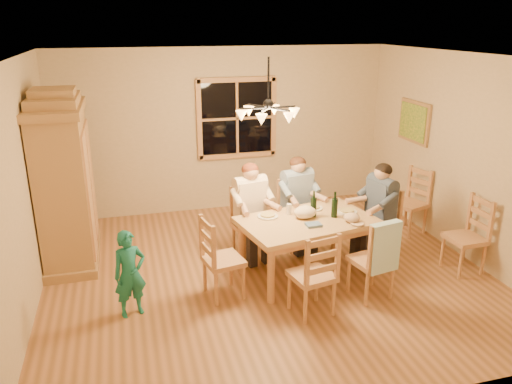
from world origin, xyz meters
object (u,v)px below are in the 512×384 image
object	(u,v)px
chair_near_left	(311,288)
child	(130,274)
chandelier	(268,112)
adult_plaid_man	(298,191)
adult_woman	(251,199)
wine_bottle_a	(314,204)
wine_bottle_b	(335,205)
armoire	(66,185)
adult_slate_man	(380,200)
dining_table	(307,227)
chair_near_right	(370,272)
chair_spare_back	(408,213)
chair_spare_front	(463,249)
chair_far_left	(251,237)
chair_end_right	(377,237)
chair_end_left	(224,272)
chair_far_right	(297,227)

from	to	relation	value
chair_near_left	child	bearing A→B (deg)	154.60
chandelier	adult_plaid_man	distance (m)	1.52
chair_near_left	adult_woman	world-z (taller)	adult_woman
wine_bottle_a	wine_bottle_b	world-z (taller)	same
armoire	adult_slate_man	distance (m)	4.13
chair_near_left	wine_bottle_b	distance (m)	1.19
dining_table	wine_bottle_a	xyz separation A→B (m)	(0.11, 0.08, 0.27)
chair_near_right	adult_slate_man	xyz separation A→B (m)	(0.56, 0.89, 0.54)
adult_woman	wine_bottle_a	world-z (taller)	adult_woman
chair_near_left	child	distance (m)	1.98
dining_table	adult_slate_man	bearing A→B (deg)	11.03
adult_plaid_man	chair_spare_back	bearing A→B (deg)	170.88
dining_table	chair_spare_front	distance (m)	2.07
armoire	child	xyz separation A→B (m)	(0.72, -1.60, -0.56)
chair_far_left	adult_woman	bearing A→B (deg)	-108.16
adult_slate_man	wine_bottle_a	xyz separation A→B (m)	(-1.00, -0.14, 0.08)
adult_woman	wine_bottle_b	distance (m)	1.13
wine_bottle_b	adult_plaid_man	bearing A→B (deg)	102.91
chair_far_left	chair_near_right	size ratio (longest dim) A/B	1.00
armoire	chair_end_right	xyz separation A→B (m)	(3.99, -1.04, -0.75)
chair_near_left	wine_bottle_b	xyz separation A→B (m)	(0.60, 0.82, 0.62)
chair_end_right	chandelier	bearing A→B (deg)	80.07
dining_table	chair_end_left	size ratio (longest dim) A/B	1.80
child	dining_table	bearing A→B (deg)	-8.10
chair_far_right	chair_near_left	xyz separation A→B (m)	(-0.41, -1.64, 0.00)
chandelier	wine_bottle_a	bearing A→B (deg)	-10.96
dining_table	chair_far_right	size ratio (longest dim) A/B	1.80
armoire	chair_far_left	bearing A→B (deg)	-14.02
chandelier	wine_bottle_a	distance (m)	1.29
chandelier	adult_woman	bearing A→B (deg)	99.96
chair_end_right	adult_woman	xyz separation A→B (m)	(-1.65, 0.46, 0.54)
adult_plaid_man	adult_slate_man	size ratio (longest dim) A/B	1.00
armoire	chair_spare_back	world-z (taller)	armoire
chair_near_right	adult_slate_man	bearing A→B (deg)	46.74
chair_near_right	chair_spare_front	world-z (taller)	same
chair_far_left	chair_near_right	distance (m)	1.74
adult_plaid_man	chair_spare_front	distance (m)	2.27
chair_near_left	child	size ratio (longest dim) A/B	1.00
adult_plaid_man	chair_spare_back	world-z (taller)	adult_plaid_man
wine_bottle_b	chair_spare_front	size ratio (longest dim) A/B	0.33
chandelier	chair_far_right	bearing A→B (deg)	45.23
dining_table	child	bearing A→B (deg)	-171.05
chair_near_left	wine_bottle_a	distance (m)	1.16
chair_end_right	dining_table	bearing A→B (deg)	90.00
dining_table	chair_spare_front	size ratio (longest dim) A/B	1.80
adult_woman	adult_slate_man	world-z (taller)	same
wine_bottle_b	chandelier	bearing A→B (deg)	166.50
armoire	chair_near_right	distance (m)	4.01
chair_far_left	chair_near_left	size ratio (longest dim) A/B	1.00
chandelier	adult_woman	distance (m)	1.33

